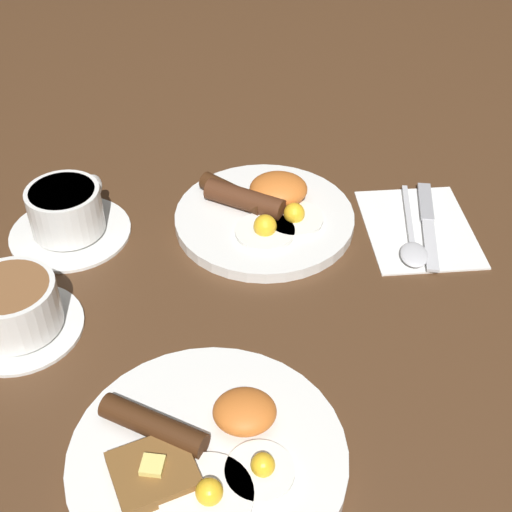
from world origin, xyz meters
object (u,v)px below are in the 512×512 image
object	(u,v)px
breakfast_plate_near	(265,212)
knife	(428,220)
teacup_far	(14,310)
breakfast_plate_far	(207,455)
teacup_near	(67,215)
spoon	(413,245)

from	to	relation	value
breakfast_plate_near	knife	world-z (taller)	breakfast_plate_near
teacup_far	knife	world-z (taller)	teacup_far
breakfast_plate_far	teacup_far	xyz separation A→B (m)	(0.22, -0.17, 0.02)
teacup_near	spoon	bearing A→B (deg)	175.19
breakfast_plate_near	teacup_near	world-z (taller)	teacup_near
teacup_far	knife	size ratio (longest dim) A/B	0.77
breakfast_plate_near	spoon	distance (m)	0.19
breakfast_plate_near	teacup_near	xyz separation A→B (m)	(0.25, 0.02, 0.02)
breakfast_plate_near	teacup_far	bearing A→B (deg)	35.09
breakfast_plate_near	knife	xyz separation A→B (m)	(-0.21, 0.01, -0.01)
knife	breakfast_plate_far	bearing A→B (deg)	-30.29
spoon	knife	bearing A→B (deg)	156.71
breakfast_plate_near	teacup_near	distance (m)	0.25
knife	spoon	xyz separation A→B (m)	(0.03, 0.05, 0.00)
breakfast_plate_far	knife	bearing A→B (deg)	-127.24
breakfast_plate_near	teacup_near	bearing A→B (deg)	5.63
breakfast_plate_near	knife	size ratio (longest dim) A/B	1.29
breakfast_plate_far	teacup_near	bearing A→B (deg)	-60.66
breakfast_plate_far	spoon	distance (m)	0.39
teacup_near	breakfast_plate_far	bearing A→B (deg)	119.34
teacup_far	breakfast_plate_near	bearing A→B (deg)	-144.91
knife	teacup_near	bearing A→B (deg)	-80.88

